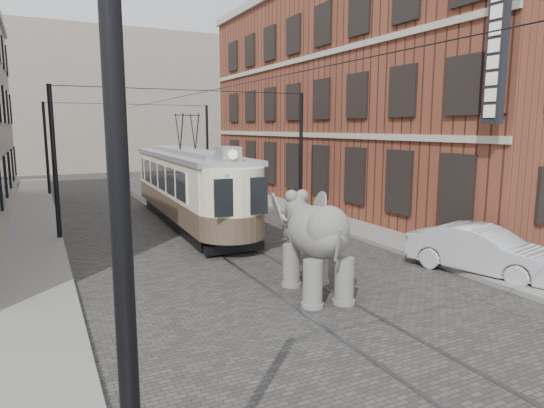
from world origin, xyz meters
TOP-DOWN VIEW (x-y plane):
  - ground at (0.00, 0.00)m, footprint 120.00×120.00m
  - tram_rails at (0.00, 0.00)m, footprint 1.54×80.00m
  - sidewalk_right at (6.00, 0.00)m, footprint 2.00×60.00m
  - sidewalk_left at (-6.50, 0.00)m, footprint 2.00×60.00m
  - brick_building at (11.00, 9.00)m, footprint 8.00×26.00m
  - distant_block at (0.00, 40.00)m, footprint 28.00×10.00m
  - catenary at (-0.20, 5.00)m, footprint 11.00×30.20m
  - tram at (-0.02, 7.16)m, footprint 3.01×12.64m
  - elephant at (0.26, -3.61)m, footprint 3.10×4.65m
  - parked_car at (5.71, -4.27)m, footprint 2.81×4.68m

SIDE VIEW (x-z plane):
  - ground at x=0.00m, z-range 0.00..0.00m
  - tram_rails at x=0.00m, z-range 0.00..0.02m
  - sidewalk_right at x=6.00m, z-range 0.00..0.15m
  - sidewalk_left at x=-6.50m, z-range 0.00..0.15m
  - parked_car at x=5.71m, z-range 0.00..1.46m
  - elephant at x=0.26m, z-range 0.00..2.63m
  - tram at x=-0.02m, z-range 0.00..4.99m
  - catenary at x=-0.20m, z-range 0.00..6.00m
  - brick_building at x=11.00m, z-range 0.00..12.00m
  - distant_block at x=0.00m, z-range 0.00..14.00m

